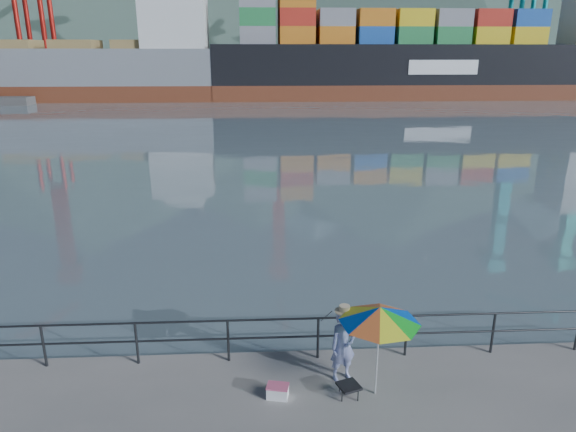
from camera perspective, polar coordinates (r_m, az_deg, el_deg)
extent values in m
cube|color=slate|center=(138.49, -3.98, 15.02)|extent=(500.00, 280.00, 0.00)
cube|color=#514F4C|center=(101.87, 1.57, 14.07)|extent=(200.00, 40.00, 0.40)
cylinder|color=#2D3033|center=(11.62, -11.77, -11.45)|extent=(22.00, 0.05, 0.05)
cylinder|color=#2D3033|center=(11.84, -11.63, -13.35)|extent=(22.00, 0.05, 0.05)
cube|color=#2D3033|center=(11.87, -11.62, -13.56)|extent=(22.00, 0.06, 1.00)
cube|color=yellow|center=(100.69, 1.63, 16.25)|extent=(6.00, 2.40, 7.80)
cube|color=#267F3F|center=(101.43, 5.45, 16.19)|extent=(6.00, 2.40, 7.80)
cube|color=yellow|center=(102.58, 9.19, 16.07)|extent=(6.00, 2.40, 7.80)
cube|color=#267F3F|center=(104.12, 12.82, 15.88)|extent=(6.00, 2.40, 7.80)
cube|color=red|center=(106.07, 16.27, 14.95)|extent=(6.00, 2.40, 5.20)
cube|color=orange|center=(108.40, 19.56, 14.01)|extent=(6.00, 2.40, 2.60)
cube|color=orange|center=(110.95, 22.83, 14.39)|extent=(6.00, 2.40, 5.20)
cube|color=#267F3F|center=(113.83, 25.96, 14.72)|extent=(6.00, 2.40, 7.80)
cube|color=#267F3F|center=(117.13, 28.64, 13.11)|extent=(6.00, 2.40, 2.60)
cube|color=orange|center=(103.73, 1.49, 15.57)|extent=(6.00, 2.40, 5.20)
cube|color=#194CA5|center=(104.50, 5.16, 14.81)|extent=(6.00, 2.40, 2.60)
cube|color=#194CA5|center=(105.55, 8.80, 15.42)|extent=(6.00, 2.40, 5.20)
cube|color=orange|center=(107.01, 12.38, 15.95)|extent=(6.00, 2.40, 7.80)
cube|color=red|center=(108.91, 15.75, 15.05)|extent=(6.00, 2.40, 5.20)
cube|color=yellow|center=(111.09, 19.11, 15.47)|extent=(6.00, 2.40, 7.80)
cube|color=yellow|center=(113.63, 22.25, 15.17)|extent=(6.00, 2.40, 7.80)
imported|color=#34449B|center=(11.04, 6.15, -14.13)|extent=(0.65, 0.52, 1.56)
cylinder|color=white|center=(10.64, 9.90, -14.98)|extent=(0.04, 0.04, 1.78)
cone|color=orange|center=(10.19, 10.17, -10.75)|extent=(1.90, 1.90, 0.33)
cube|color=black|center=(10.86, 6.78, -18.24)|extent=(0.52, 0.52, 0.05)
cube|color=#2D3033|center=(10.94, 6.76, -18.80)|extent=(0.34, 0.34, 0.21)
cube|color=white|center=(10.83, -1.15, -18.96)|extent=(0.46, 0.36, 0.24)
cylinder|color=black|center=(12.29, 4.13, -14.76)|extent=(0.03, 1.64, 1.16)
cube|color=brown|center=(83.31, -22.43, 12.47)|extent=(46.49, 8.05, 2.50)
cube|color=gray|center=(83.13, -22.74, 15.03)|extent=(46.49, 8.05, 5.00)
cube|color=silver|center=(79.66, -12.50, 20.21)|extent=(9.00, 6.76, 7.00)
cube|color=brown|center=(84.44, 15.39, 13.20)|extent=(65.74, 10.96, 2.50)
cube|color=black|center=(84.25, 15.62, 15.94)|extent=(65.74, 10.96, 5.60)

